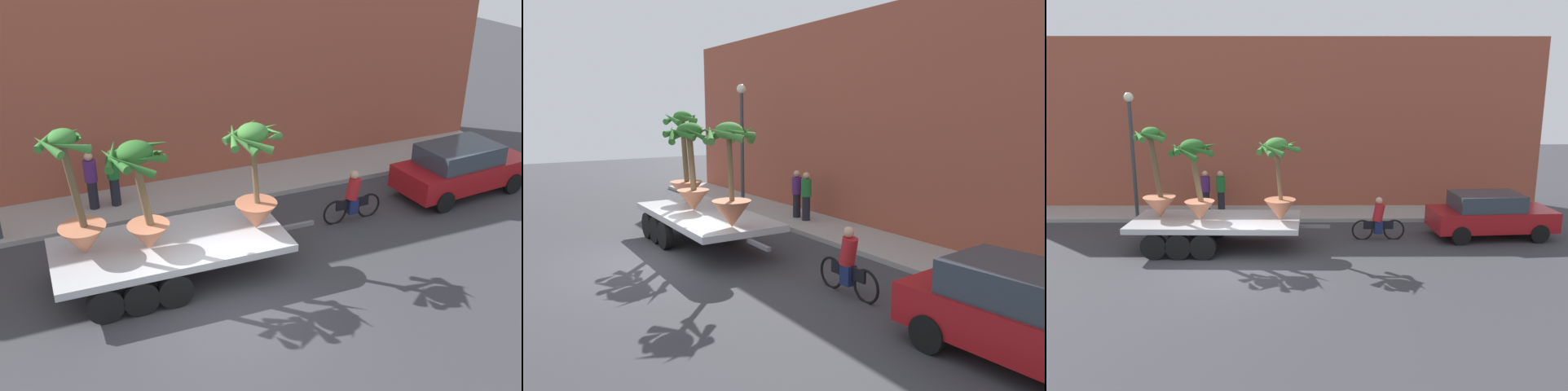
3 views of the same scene
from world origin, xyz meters
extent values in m
plane|color=#38383D|center=(0.00, 0.00, 0.00)|extent=(60.00, 60.00, 0.00)
cube|color=#A39E99|center=(0.00, 6.10, 0.07)|extent=(24.00, 2.20, 0.15)
cube|color=#9E4C38|center=(0.00, 7.80, 3.58)|extent=(24.00, 1.20, 7.16)
cube|color=#B7BABF|center=(-0.84, 1.96, 0.89)|extent=(5.49, 2.59, 0.18)
cylinder|color=black|center=(-2.55, 3.16, 0.40)|extent=(0.80, 0.24, 0.80)
cylinder|color=black|center=(-2.60, 0.85, 0.40)|extent=(0.80, 0.24, 0.80)
cylinder|color=black|center=(-1.79, 3.14, 0.40)|extent=(0.80, 0.24, 0.80)
cylinder|color=black|center=(-1.84, 0.83, 0.40)|extent=(0.80, 0.24, 0.80)
cylinder|color=black|center=(-1.03, 3.12, 0.40)|extent=(0.80, 0.24, 0.80)
cylinder|color=black|center=(-1.08, 0.81, 0.40)|extent=(0.80, 0.24, 0.80)
cube|color=slate|center=(2.38, 1.89, 0.74)|extent=(1.00, 0.12, 0.10)
cone|color=#B26647|center=(1.26, 1.77, 1.33)|extent=(1.01, 1.01, 0.69)
cylinder|color=brown|center=(1.22, 1.77, 2.56)|extent=(0.26, 0.13, 1.78)
ellipsoid|color=#428438|center=(1.19, 1.77, 3.45)|extent=(0.71, 0.71, 0.44)
cone|color=#428438|center=(1.62, 1.84, 3.40)|extent=(0.35, 0.93, 0.38)
cone|color=#428438|center=(1.50, 2.11, 3.36)|extent=(0.82, 0.77, 0.55)
cone|color=#428438|center=(1.06, 2.24, 3.37)|extent=(0.99, 0.44, 0.54)
cone|color=#428438|center=(0.76, 1.89, 3.38)|extent=(0.43, 0.93, 0.48)
cone|color=#428438|center=(0.82, 1.54, 3.36)|extent=(0.64, 0.84, 0.53)
cone|color=#428438|center=(1.00, 1.34, 3.37)|extent=(0.95, 0.56, 0.53)
cone|color=#428438|center=(1.55, 1.46, 3.39)|extent=(0.78, 0.87, 0.45)
cone|color=#C17251|center=(-2.73, 2.20, 1.33)|extent=(1.05, 1.05, 0.70)
cylinder|color=brown|center=(-2.80, 2.20, 2.73)|extent=(0.39, 0.17, 2.11)
ellipsoid|color=#387A33|center=(-2.87, 2.20, 3.78)|extent=(0.58, 0.58, 0.36)
cone|color=#387A33|center=(-2.54, 2.21, 3.72)|extent=(0.23, 0.69, 0.38)
cone|color=#387A33|center=(-2.79, 2.53, 3.70)|extent=(0.73, 0.35, 0.46)
cone|color=#387A33|center=(-3.16, 2.43, 3.72)|extent=(0.64, 0.74, 0.42)
cone|color=#387A33|center=(-3.19, 1.98, 3.72)|extent=(0.62, 0.79, 0.43)
cone|color=#387A33|center=(-2.76, 1.80, 3.71)|extent=(0.86, 0.40, 0.48)
cone|color=#C17251|center=(-1.34, 1.84, 1.29)|extent=(0.96, 0.96, 0.63)
cylinder|color=brown|center=(-1.41, 1.84, 2.49)|extent=(0.41, 0.18, 1.77)
ellipsoid|color=#2D6B28|center=(-1.48, 1.84, 3.37)|extent=(0.77, 0.77, 0.48)
cone|color=#2D6B28|center=(-0.99, 1.83, 3.28)|extent=(0.20, 0.97, 0.60)
cone|color=#2D6B28|center=(-1.15, 2.28, 3.33)|extent=(1.02, 0.83, 0.44)
cone|color=#2D6B28|center=(-1.58, 2.22, 3.33)|extent=(0.84, 0.41, 0.35)
cone|color=#2D6B28|center=(-1.95, 1.99, 3.31)|extent=(0.51, 1.02, 0.48)
cone|color=#2D6B28|center=(-1.96, 1.66, 3.34)|extent=(0.55, 1.05, 0.35)
cone|color=#2D6B28|center=(-1.67, 1.36, 3.28)|extent=(1.02, 0.57, 0.62)
cone|color=#2D6B28|center=(-1.23, 1.50, 3.31)|extent=(0.82, 0.68, 0.45)
torus|color=black|center=(5.15, 2.82, 0.34)|extent=(0.74, 0.08, 0.74)
torus|color=black|center=(4.05, 2.80, 0.34)|extent=(0.74, 0.08, 0.74)
cube|color=black|center=(4.60, 2.81, 0.52)|extent=(1.04, 0.08, 0.28)
cylinder|color=red|center=(4.60, 2.81, 0.97)|extent=(0.45, 0.35, 0.65)
sphere|color=tan|center=(4.60, 2.81, 1.39)|extent=(0.24, 0.24, 0.24)
cube|color=navy|center=(4.60, 2.81, 0.44)|extent=(0.29, 0.25, 0.44)
cube|color=maroon|center=(8.60, 3.09, 0.67)|extent=(4.34, 2.03, 0.70)
cube|color=#2D3842|center=(8.39, 3.08, 1.30)|extent=(2.43, 1.71, 0.56)
cylinder|color=black|center=(9.90, 4.00, 0.32)|extent=(0.65, 0.25, 0.64)
cylinder|color=black|center=(10.03, 2.40, 0.32)|extent=(0.65, 0.25, 0.64)
cylinder|color=black|center=(7.17, 3.79, 0.32)|extent=(0.65, 0.25, 0.64)
cylinder|color=black|center=(7.30, 2.19, 0.32)|extent=(0.65, 0.25, 0.64)
cylinder|color=black|center=(-1.35, 6.06, 0.57)|extent=(0.28, 0.28, 0.85)
cylinder|color=#1E702D|center=(-1.35, 6.06, 1.31)|extent=(0.36, 0.36, 0.62)
sphere|color=tan|center=(-1.35, 6.06, 1.74)|extent=(0.24, 0.24, 0.24)
cylinder|color=black|center=(-1.97, 6.10, 0.57)|extent=(0.28, 0.28, 0.85)
cylinder|color=#51236B|center=(-1.97, 6.10, 1.31)|extent=(0.36, 0.36, 0.62)
sphere|color=tan|center=(-1.97, 6.10, 1.74)|extent=(0.24, 0.24, 0.24)
cylinder|color=#383D42|center=(-4.55, 5.30, 2.40)|extent=(0.14, 0.14, 4.50)
sphere|color=#EAEACC|center=(-4.55, 5.30, 4.80)|extent=(0.36, 0.36, 0.36)
camera|label=1|loc=(-3.79, -10.32, 8.24)|focal=42.53mm
camera|label=2|loc=(12.23, -3.95, 3.88)|focal=33.66mm
camera|label=3|loc=(2.04, -14.06, 5.38)|focal=34.93mm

